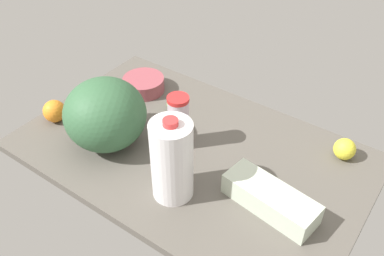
{
  "coord_description": "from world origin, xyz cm",
  "views": [
    {
      "loc": [
        64.43,
        -90.67,
        104.64
      ],
      "look_at": [
        0.0,
        0.0,
        13.0
      ],
      "focal_mm": 40.0,
      "sensor_mm": 36.0,
      "label": 1
    }
  ],
  "objects_px": {
    "tumbler_cup": "(179,121)",
    "egg_carton": "(270,199)",
    "mixing_bowl": "(144,84)",
    "lemon_far_back": "(345,149)",
    "orange_by_jug": "(54,111)",
    "milk_jug": "(172,160)",
    "watermelon": "(105,114)",
    "lime_loose": "(173,104)"
  },
  "relations": [
    {
      "from": "lemon_far_back",
      "to": "orange_by_jug",
      "type": "distance_m",
      "value": 1.06
    },
    {
      "from": "orange_by_jug",
      "to": "tumbler_cup",
      "type": "bearing_deg",
      "value": 19.55
    },
    {
      "from": "mixing_bowl",
      "to": "tumbler_cup",
      "type": "bearing_deg",
      "value": -29.62
    },
    {
      "from": "tumbler_cup",
      "to": "mixing_bowl",
      "type": "height_order",
      "value": "tumbler_cup"
    },
    {
      "from": "egg_carton",
      "to": "mixing_bowl",
      "type": "height_order",
      "value": "egg_carton"
    },
    {
      "from": "milk_jug",
      "to": "lime_loose",
      "type": "bearing_deg",
      "value": 127.38
    },
    {
      "from": "tumbler_cup",
      "to": "lemon_far_back",
      "type": "distance_m",
      "value": 0.57
    },
    {
      "from": "tumbler_cup",
      "to": "egg_carton",
      "type": "relative_size",
      "value": 0.69
    },
    {
      "from": "watermelon",
      "to": "mixing_bowl",
      "type": "bearing_deg",
      "value": 109.03
    },
    {
      "from": "mixing_bowl",
      "to": "lemon_far_back",
      "type": "distance_m",
      "value": 0.83
    },
    {
      "from": "egg_carton",
      "to": "lime_loose",
      "type": "xyz_separation_m",
      "value": [
        -0.54,
        0.22,
        -0.01
      ]
    },
    {
      "from": "watermelon",
      "to": "lime_loose",
      "type": "xyz_separation_m",
      "value": [
        0.07,
        0.29,
        -0.1
      ]
    },
    {
      "from": "tumbler_cup",
      "to": "lime_loose",
      "type": "relative_size",
      "value": 4.03
    },
    {
      "from": "tumbler_cup",
      "to": "orange_by_jug",
      "type": "distance_m",
      "value": 0.5
    },
    {
      "from": "egg_carton",
      "to": "watermelon",
      "type": "relative_size",
      "value": 1.04
    },
    {
      "from": "milk_jug",
      "to": "orange_by_jug",
      "type": "xyz_separation_m",
      "value": [
        -0.59,
        0.03,
        -0.09
      ]
    },
    {
      "from": "lemon_far_back",
      "to": "orange_by_jug",
      "type": "height_order",
      "value": "orange_by_jug"
    },
    {
      "from": "egg_carton",
      "to": "milk_jug",
      "type": "height_order",
      "value": "milk_jug"
    },
    {
      "from": "milk_jug",
      "to": "mixing_bowl",
      "type": "relative_size",
      "value": 1.7
    },
    {
      "from": "lime_loose",
      "to": "lemon_far_back",
      "type": "bearing_deg",
      "value": 10.75
    },
    {
      "from": "tumbler_cup",
      "to": "milk_jug",
      "type": "distance_m",
      "value": 0.23
    },
    {
      "from": "tumbler_cup",
      "to": "egg_carton",
      "type": "xyz_separation_m",
      "value": [
        0.4,
        -0.08,
        -0.06
      ]
    },
    {
      "from": "milk_jug",
      "to": "egg_carton",
      "type": "bearing_deg",
      "value": 23.35
    },
    {
      "from": "tumbler_cup",
      "to": "egg_carton",
      "type": "height_order",
      "value": "tumbler_cup"
    },
    {
      "from": "watermelon",
      "to": "milk_jug",
      "type": "xyz_separation_m",
      "value": [
        0.33,
        -0.06,
        0.01
      ]
    },
    {
      "from": "milk_jug",
      "to": "mixing_bowl",
      "type": "bearing_deg",
      "value": 139.37
    },
    {
      "from": "tumbler_cup",
      "to": "watermelon",
      "type": "distance_m",
      "value": 0.25
    },
    {
      "from": "tumbler_cup",
      "to": "egg_carton",
      "type": "bearing_deg",
      "value": -11.1
    },
    {
      "from": "watermelon",
      "to": "milk_jug",
      "type": "bearing_deg",
      "value": -9.85
    },
    {
      "from": "egg_carton",
      "to": "orange_by_jug",
      "type": "height_order",
      "value": "orange_by_jug"
    },
    {
      "from": "egg_carton",
      "to": "watermelon",
      "type": "xyz_separation_m",
      "value": [
        -0.61,
        -0.06,
        0.09
      ]
    },
    {
      "from": "milk_jug",
      "to": "lime_loose",
      "type": "distance_m",
      "value": 0.45
    },
    {
      "from": "egg_carton",
      "to": "lemon_far_back",
      "type": "bearing_deg",
      "value": 81.63
    },
    {
      "from": "tumbler_cup",
      "to": "lemon_far_back",
      "type": "bearing_deg",
      "value": 28.14
    },
    {
      "from": "orange_by_jug",
      "to": "milk_jug",
      "type": "bearing_deg",
      "value": -3.17
    },
    {
      "from": "lemon_far_back",
      "to": "mixing_bowl",
      "type": "bearing_deg",
      "value": -174.1
    },
    {
      "from": "orange_by_jug",
      "to": "watermelon",
      "type": "bearing_deg",
      "value": 5.66
    },
    {
      "from": "milk_jug",
      "to": "orange_by_jug",
      "type": "height_order",
      "value": "milk_jug"
    },
    {
      "from": "milk_jug",
      "to": "mixing_bowl",
      "type": "height_order",
      "value": "milk_jug"
    },
    {
      "from": "egg_carton",
      "to": "mixing_bowl",
      "type": "distance_m",
      "value": 0.77
    },
    {
      "from": "lime_loose",
      "to": "orange_by_jug",
      "type": "relative_size",
      "value": 0.59
    },
    {
      "from": "watermelon",
      "to": "mixing_bowl",
      "type": "relative_size",
      "value": 1.66
    }
  ]
}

